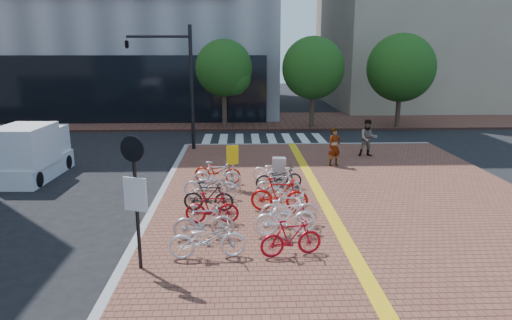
{
  "coord_description": "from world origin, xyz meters",
  "views": [
    {
      "loc": [
        -1.01,
        -13.59,
        5.49
      ],
      "look_at": [
        -0.37,
        3.44,
        1.3
      ],
      "focal_mm": 32.0,
      "sensor_mm": 36.0,
      "label": 1
    }
  ],
  "objects_px": {
    "bike_6": "(218,171)",
    "traffic_light_pole": "(162,65)",
    "bike_2": "(212,208)",
    "bike_0": "(207,239)",
    "bike_5": "(217,176)",
    "pedestrian_b": "(368,138)",
    "bike_3": "(208,196)",
    "pedestrian_a": "(335,147)",
    "bike_8": "(285,217)",
    "bike_13": "(274,170)",
    "yellow_sign": "(233,159)",
    "bike_4": "(211,185)",
    "notice_sign": "(135,187)",
    "bike_7": "(291,238)",
    "box_truck": "(33,153)",
    "utility_box": "(279,171)",
    "bike_12": "(279,178)",
    "bike_1": "(204,222)",
    "bike_10": "(279,195)",
    "bike_9": "(289,208)",
    "bike_11": "(278,185)"
  },
  "relations": [
    {
      "from": "pedestrian_a",
      "to": "traffic_light_pole",
      "type": "xyz_separation_m",
      "value": [
        -8.4,
        3.94,
        3.6
      ]
    },
    {
      "from": "bike_10",
      "to": "bike_12",
      "type": "relative_size",
      "value": 1.06
    },
    {
      "from": "bike_3",
      "to": "box_truck",
      "type": "bearing_deg",
      "value": 63.67
    },
    {
      "from": "bike_5",
      "to": "pedestrian_b",
      "type": "xyz_separation_m",
      "value": [
        7.37,
        5.37,
        0.37
      ]
    },
    {
      "from": "bike_8",
      "to": "pedestrian_a",
      "type": "relative_size",
      "value": 1.03
    },
    {
      "from": "bike_7",
      "to": "notice_sign",
      "type": "distance_m",
      "value": 4.2
    },
    {
      "from": "bike_3",
      "to": "pedestrian_a",
      "type": "xyz_separation_m",
      "value": [
        5.46,
        5.9,
        0.39
      ]
    },
    {
      "from": "bike_2",
      "to": "bike_0",
      "type": "bearing_deg",
      "value": -178.09
    },
    {
      "from": "bike_3",
      "to": "box_truck",
      "type": "relative_size",
      "value": 0.4
    },
    {
      "from": "traffic_light_pole",
      "to": "yellow_sign",
      "type": "bearing_deg",
      "value": -63.01
    },
    {
      "from": "bike_4",
      "to": "bike_9",
      "type": "distance_m",
      "value": 3.69
    },
    {
      "from": "pedestrian_a",
      "to": "yellow_sign",
      "type": "height_order",
      "value": "pedestrian_a"
    },
    {
      "from": "bike_3",
      "to": "pedestrian_a",
      "type": "relative_size",
      "value": 0.94
    },
    {
      "from": "bike_4",
      "to": "utility_box",
      "type": "height_order",
      "value": "utility_box"
    },
    {
      "from": "bike_5",
      "to": "bike_6",
      "type": "relative_size",
      "value": 0.98
    },
    {
      "from": "bike_7",
      "to": "bike_10",
      "type": "bearing_deg",
      "value": -11.33
    },
    {
      "from": "bike_3",
      "to": "box_truck",
      "type": "height_order",
      "value": "box_truck"
    },
    {
      "from": "pedestrian_a",
      "to": "yellow_sign",
      "type": "xyz_separation_m",
      "value": [
        -4.66,
        -3.41,
        0.3
      ]
    },
    {
      "from": "bike_0",
      "to": "bike_7",
      "type": "xyz_separation_m",
      "value": [
        2.19,
        0.05,
        -0.02
      ]
    },
    {
      "from": "bike_3",
      "to": "bike_7",
      "type": "height_order",
      "value": "bike_3"
    },
    {
      "from": "bike_3",
      "to": "yellow_sign",
      "type": "distance_m",
      "value": 2.7
    },
    {
      "from": "utility_box",
      "to": "bike_0",
      "type": "bearing_deg",
      "value": -110.39
    },
    {
      "from": "bike_0",
      "to": "traffic_light_pole",
      "type": "height_order",
      "value": "traffic_light_pole"
    },
    {
      "from": "bike_5",
      "to": "notice_sign",
      "type": "xyz_separation_m",
      "value": [
        -1.61,
        -6.48,
        1.56
      ]
    },
    {
      "from": "bike_2",
      "to": "yellow_sign",
      "type": "height_order",
      "value": "yellow_sign"
    },
    {
      "from": "bike_1",
      "to": "box_truck",
      "type": "height_order",
      "value": "box_truck"
    },
    {
      "from": "bike_6",
      "to": "traffic_light_pole",
      "type": "relative_size",
      "value": 0.29
    },
    {
      "from": "bike_4",
      "to": "bike_3",
      "type": "bearing_deg",
      "value": -173.82
    },
    {
      "from": "bike_4",
      "to": "bike_12",
      "type": "bearing_deg",
      "value": -62.3
    },
    {
      "from": "utility_box",
      "to": "bike_12",
      "type": "bearing_deg",
      "value": -94.77
    },
    {
      "from": "bike_8",
      "to": "bike_13",
      "type": "height_order",
      "value": "bike_8"
    },
    {
      "from": "bike_13",
      "to": "notice_sign",
      "type": "bearing_deg",
      "value": 158.13
    },
    {
      "from": "bike_5",
      "to": "bike_9",
      "type": "distance_m",
      "value": 4.45
    },
    {
      "from": "bike_1",
      "to": "bike_10",
      "type": "xyz_separation_m",
      "value": [
        2.35,
        2.22,
        0.05
      ]
    },
    {
      "from": "bike_7",
      "to": "box_truck",
      "type": "height_order",
      "value": "box_truck"
    },
    {
      "from": "bike_11",
      "to": "pedestrian_b",
      "type": "bearing_deg",
      "value": -36.0
    },
    {
      "from": "bike_9",
      "to": "bike_12",
      "type": "xyz_separation_m",
      "value": [
        -0.01,
        3.67,
        -0.07
      ]
    },
    {
      "from": "bike_4",
      "to": "notice_sign",
      "type": "bearing_deg",
      "value": 170.94
    },
    {
      "from": "bike_0",
      "to": "bike_8",
      "type": "distance_m",
      "value": 2.57
    },
    {
      "from": "bike_11",
      "to": "box_truck",
      "type": "relative_size",
      "value": 0.4
    },
    {
      "from": "bike_5",
      "to": "bike_6",
      "type": "bearing_deg",
      "value": 1.48
    },
    {
      "from": "bike_13",
      "to": "pedestrian_b",
      "type": "bearing_deg",
      "value": -44.06
    },
    {
      "from": "bike_1",
      "to": "utility_box",
      "type": "distance_m",
      "value": 5.91
    },
    {
      "from": "bike_12",
      "to": "yellow_sign",
      "type": "xyz_separation_m",
      "value": [
        -1.76,
        0.19,
        0.71
      ]
    },
    {
      "from": "bike_6",
      "to": "utility_box",
      "type": "relative_size",
      "value": 1.72
    },
    {
      "from": "bike_8",
      "to": "notice_sign",
      "type": "distance_m",
      "value": 4.55
    },
    {
      "from": "bike_5",
      "to": "utility_box",
      "type": "xyz_separation_m",
      "value": [
        2.44,
        0.57,
        -0.01
      ]
    },
    {
      "from": "bike_5",
      "to": "bike_12",
      "type": "xyz_separation_m",
      "value": [
        2.39,
        -0.08,
        -0.08
      ]
    },
    {
      "from": "bike_5",
      "to": "bike_13",
      "type": "height_order",
      "value": "bike_5"
    },
    {
      "from": "box_truck",
      "to": "bike_12",
      "type": "bearing_deg",
      "value": -13.77
    }
  ]
}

